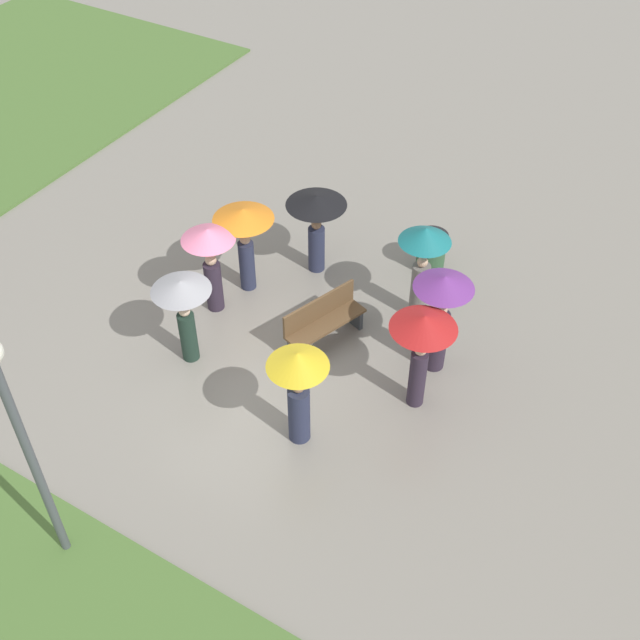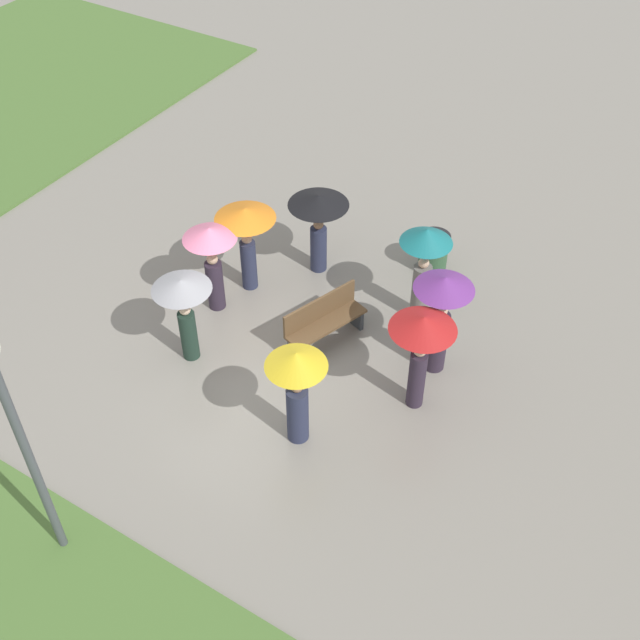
{
  "view_description": "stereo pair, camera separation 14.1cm",
  "coord_description": "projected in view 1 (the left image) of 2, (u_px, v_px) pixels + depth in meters",
  "views": [
    {
      "loc": [
        -7.57,
        -6.23,
        10.04
      ],
      "look_at": [
        0.66,
        -1.33,
        1.1
      ],
      "focal_mm": 45.0,
      "sensor_mm": 36.0,
      "label": 1
    },
    {
      "loc": [
        -7.49,
        -6.35,
        10.04
      ],
      "look_at": [
        0.66,
        -1.33,
        1.1
      ],
      "focal_mm": 45.0,
      "sensor_mm": 36.0,
      "label": 2
    }
  ],
  "objects": [
    {
      "name": "crowd_person_purple",
      "position": [
        441.0,
        307.0,
        12.96
      ],
      "size": [
        0.99,
        0.99,
        1.99
      ],
      "rotation": [
        0.0,
        0.0,
        4.48
      ],
      "color": "#2D2333",
      "rests_on": "ground_plane"
    },
    {
      "name": "lamp_post",
      "position": [
        19.0,
        428.0,
        9.46
      ],
      "size": [
        0.32,
        0.32,
        4.08
      ],
      "color": "#474C51",
      "rests_on": "ground_plane"
    },
    {
      "name": "crowd_person_grey",
      "position": [
        183.0,
        303.0,
        13.15
      ],
      "size": [
        1.0,
        1.0,
        1.72
      ],
      "rotation": [
        0.0,
        0.0,
        1.59
      ],
      "color": "#1E3328",
      "rests_on": "ground_plane"
    },
    {
      "name": "crowd_person_orange",
      "position": [
        244.0,
        228.0,
        14.46
      ],
      "size": [
        1.12,
        1.12,
        1.8
      ],
      "rotation": [
        0.0,
        0.0,
        3.15
      ],
      "color": "#282D47",
      "rests_on": "ground_plane"
    },
    {
      "name": "park_bench",
      "position": [
        323.0,
        320.0,
        14.03
      ],
      "size": [
        1.62,
        0.91,
        0.9
      ],
      "rotation": [
        0.0,
        0.0,
        -0.33
      ],
      "color": "brown",
      "rests_on": "ground_plane"
    },
    {
      "name": "crowd_person_red",
      "position": [
        422.0,
        337.0,
        12.25
      ],
      "size": [
        1.06,
        1.06,
        1.92
      ],
      "rotation": [
        0.0,
        0.0,
        1.02
      ],
      "color": "#2D2333",
      "rests_on": "ground_plane"
    },
    {
      "name": "ground_plane",
      "position": [
        235.0,
        362.0,
        13.93
      ],
      "size": [
        90.0,
        90.0,
        0.0
      ],
      "primitive_type": "plane",
      "color": "gray"
    },
    {
      "name": "lawn_patch_far",
      "position": [
        3.0,
        89.0,
        21.24
      ],
      "size": [
        10.6,
        8.6,
        0.06
      ],
      "color": "#4C7033",
      "rests_on": "ground_plane"
    },
    {
      "name": "trash_bin",
      "position": [
        431.0,
        252.0,
        15.53
      ],
      "size": [
        0.6,
        0.6,
        0.82
      ],
      "color": "#335638",
      "rests_on": "ground_plane"
    },
    {
      "name": "crowd_person_pink",
      "position": [
        210.0,
        252.0,
        14.1
      ],
      "size": [
        0.97,
        0.97,
        1.79
      ],
      "rotation": [
        0.0,
        0.0,
        0.52
      ],
      "color": "#2D2333",
      "rests_on": "ground_plane"
    },
    {
      "name": "crowd_person_black",
      "position": [
        316.0,
        214.0,
        14.92
      ],
      "size": [
        1.15,
        1.15,
        1.71
      ],
      "rotation": [
        0.0,
        0.0,
        2.52
      ],
      "color": "#282D47",
      "rests_on": "ground_plane"
    },
    {
      "name": "crowd_person_teal",
      "position": [
        423.0,
        256.0,
        13.87
      ],
      "size": [
        0.92,
        0.92,
        1.97
      ],
      "rotation": [
        0.0,
        0.0,
        0.47
      ],
      "color": "slate",
      "rests_on": "ground_plane"
    },
    {
      "name": "crowd_person_yellow",
      "position": [
        298.0,
        380.0,
        11.84
      ],
      "size": [
        0.94,
        0.94,
        1.87
      ],
      "rotation": [
        0.0,
        0.0,
        2.27
      ],
      "color": "#282D47",
      "rests_on": "ground_plane"
    }
  ]
}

